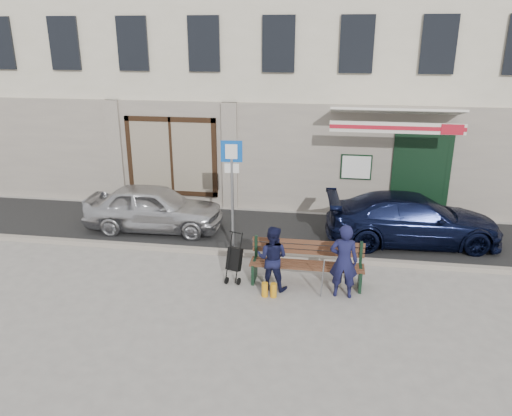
% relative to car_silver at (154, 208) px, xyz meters
% --- Properties ---
extents(ground, '(80.00, 80.00, 0.00)m').
position_rel_car_silver_xyz_m(ground, '(3.08, -2.81, -0.63)').
color(ground, '#9E9991').
rests_on(ground, ground).
extents(asphalt_lane, '(60.00, 3.20, 0.01)m').
position_rel_car_silver_xyz_m(asphalt_lane, '(3.08, 0.29, -0.63)').
color(asphalt_lane, '#282828').
rests_on(asphalt_lane, ground).
extents(curb, '(60.00, 0.18, 0.12)m').
position_rel_car_silver_xyz_m(curb, '(3.08, -1.31, -0.57)').
color(curb, '#9E9384').
rests_on(curb, ground).
extents(building, '(20.00, 8.27, 10.00)m').
position_rel_car_silver_xyz_m(building, '(3.09, 5.64, 4.34)').
color(building, beige).
rests_on(building, ground).
extents(car_silver, '(3.74, 1.60, 1.26)m').
position_rel_car_silver_xyz_m(car_silver, '(0.00, 0.00, 0.00)').
color(car_silver, silver).
rests_on(car_silver, ground).
extents(car_navy, '(4.49, 2.16, 1.26)m').
position_rel_car_silver_xyz_m(car_navy, '(6.78, 0.17, 0.00)').
color(car_navy, black).
rests_on(car_navy, ground).
extents(parking_sign, '(0.51, 0.08, 2.73)m').
position_rel_car_silver_xyz_m(parking_sign, '(2.37, -0.97, 1.21)').
color(parking_sign, gray).
rests_on(parking_sign, ground).
extents(bench, '(2.40, 1.17, 0.98)m').
position_rel_car_silver_xyz_m(bench, '(4.23, -2.52, -0.17)').
color(bench, brown).
rests_on(bench, ground).
extents(man, '(0.58, 0.38, 1.56)m').
position_rel_car_silver_xyz_m(man, '(5.03, -2.92, 0.15)').
color(man, '#15173C').
rests_on(man, ground).
extents(woman, '(0.75, 0.63, 1.38)m').
position_rel_car_silver_xyz_m(woman, '(3.58, -2.81, 0.06)').
color(woman, '#121433').
rests_on(woman, ground).
extents(stroller, '(0.38, 0.49, 1.07)m').
position_rel_car_silver_xyz_m(stroller, '(2.73, -2.58, -0.16)').
color(stroller, black).
rests_on(stroller, ground).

